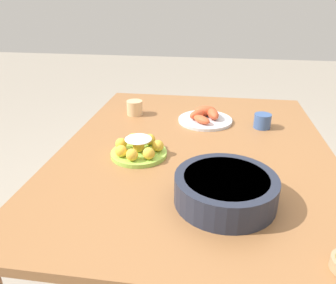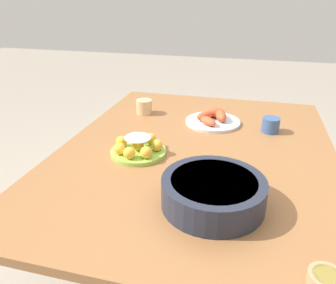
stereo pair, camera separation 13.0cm
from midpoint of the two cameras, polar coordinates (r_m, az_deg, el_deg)
ground_plane at (r=1.80m, az=1.69°, el=-22.71°), size 12.00×12.00×0.00m
dining_table at (r=1.38m, az=2.03°, el=-4.00°), size 1.42×1.09×0.74m
cake_plate at (r=1.28m, az=-8.08°, el=-1.26°), size 0.22×0.22×0.08m
serving_bowl at (r=0.99m, az=6.30°, el=-8.15°), size 0.31×0.31×0.09m
seafood_platter at (r=1.61m, az=4.21°, el=4.27°), size 0.26×0.26×0.06m
cup_near at (r=1.71m, az=-8.01°, el=5.89°), size 0.08×0.08×0.07m
cup_far at (r=1.57m, az=13.87°, el=3.53°), size 0.08×0.08×0.07m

